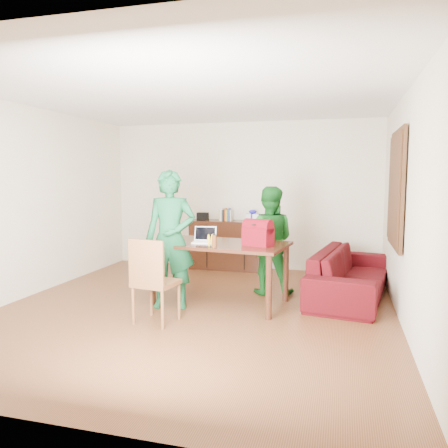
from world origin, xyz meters
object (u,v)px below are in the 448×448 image
(table, at_px, (220,251))
(laptop, at_px, (204,240))
(person_near, at_px, (171,239))
(bottle, at_px, (214,240))
(sofa, at_px, (351,273))
(chair, at_px, (156,298))
(person_far, at_px, (269,240))
(red_bag, at_px, (258,235))

(table, distance_m, laptop, 0.27)
(table, height_order, person_near, person_near)
(bottle, distance_m, sofa, 2.14)
(person_near, relative_size, sofa, 0.79)
(chair, distance_m, sofa, 2.84)
(laptop, bearing_deg, person_near, -150.30)
(person_far, distance_m, red_bag, 0.81)
(red_bag, bearing_deg, table, -171.90)
(person_far, height_order, red_bag, person_far)
(person_far, xyz_separation_m, sofa, (1.16, 0.14, -0.45))
(sofa, bearing_deg, person_far, 105.74)
(table, xyz_separation_m, chair, (-0.52, -0.96, -0.43))
(person_far, height_order, sofa, person_far)
(table, relative_size, bottle, 10.51)
(laptop, distance_m, bottle, 0.41)
(person_far, bearing_deg, chair, 53.94)
(sofa, bearing_deg, bottle, 134.82)
(chair, height_order, person_far, person_far)
(laptop, bearing_deg, table, 10.94)
(table, height_order, sofa, table)
(chair, bearing_deg, sofa, 46.99)
(person_far, bearing_deg, bottle, 61.43)
(bottle, bearing_deg, laptop, 126.85)
(chair, xyz_separation_m, red_bag, (1.05, 0.84, 0.67))
(person_far, relative_size, bottle, 8.81)
(table, xyz_separation_m, sofa, (1.71, 0.81, -0.39))
(bottle, relative_size, sofa, 0.08)
(laptop, bearing_deg, sofa, 16.92)
(table, relative_size, sofa, 0.82)
(table, height_order, laptop, laptop)
(person_near, distance_m, red_bag, 1.13)
(person_far, height_order, bottle, person_far)
(person_near, bearing_deg, person_far, 32.08)
(sofa, bearing_deg, chair, 137.58)
(chair, relative_size, bottle, 5.65)
(table, bearing_deg, chair, -111.33)
(table, bearing_deg, sofa, 32.24)
(chair, relative_size, person_near, 0.56)
(chair, distance_m, person_near, 0.86)
(bottle, bearing_deg, table, 95.14)
(red_bag, bearing_deg, person_near, -147.72)
(table, distance_m, red_bag, 0.60)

